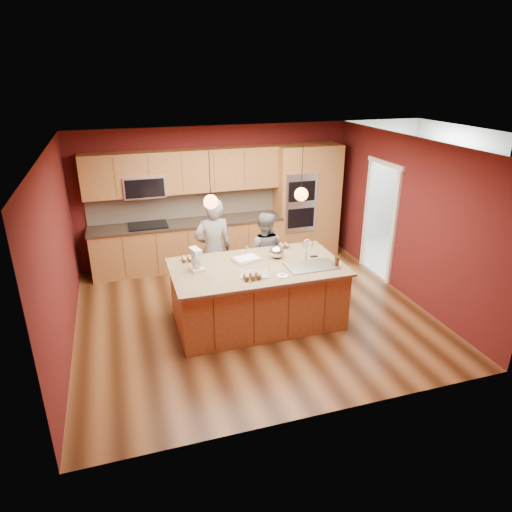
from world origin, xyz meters
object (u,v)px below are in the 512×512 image
object	(u,v)px
island	(258,293)
person_right	(264,253)
stand_mixer	(196,261)
mixing_bowl	(277,252)
person_left	(213,250)

from	to	relation	value
island	person_right	xyz separation A→B (m)	(0.42, 0.98, 0.25)
island	person_right	bearing A→B (deg)	66.71
island	stand_mixer	xyz separation A→B (m)	(-0.92, 0.12, 0.61)
island	person_right	world-z (taller)	person_right
mixing_bowl	island	bearing A→B (deg)	-148.73
mixing_bowl	stand_mixer	bearing A→B (deg)	-175.30
person_right	stand_mixer	distance (m)	1.63
person_left	stand_mixer	xyz separation A→B (m)	(-0.44, -0.86, 0.20)
person_left	stand_mixer	bearing A→B (deg)	57.84
person_right	mixing_bowl	xyz separation A→B (m)	(-0.05, -0.75, 0.31)
island	person_right	distance (m)	1.09
island	mixing_bowl	bearing A→B (deg)	31.27
person_right	mixing_bowl	distance (m)	0.81
person_left	island	bearing A→B (deg)	111.17
mixing_bowl	person_right	bearing A→B (deg)	86.42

